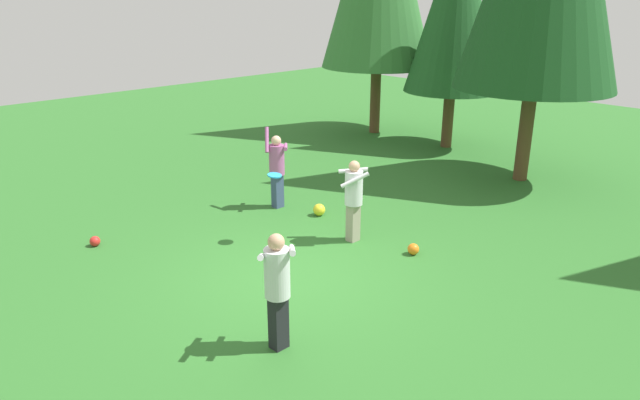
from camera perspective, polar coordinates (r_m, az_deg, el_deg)
ground_plane at (r=9.92m, az=-2.73°, el=-7.47°), size 40.00×40.00×0.00m
person_thrower at (r=12.66m, az=-4.29°, el=3.45°), size 0.67×0.67×1.81m
person_catcher at (r=7.62m, az=-4.25°, el=-8.09°), size 0.75×0.73×1.68m
person_bystander at (r=10.90m, az=3.35°, el=0.57°), size 0.72×0.73×1.61m
frisbee at (r=10.75m, az=-4.51°, el=2.45°), size 0.35×0.35×0.05m
ball_orange at (r=10.75m, az=9.21°, el=-4.82°), size 0.21×0.21×0.21m
ball_red at (r=11.76m, az=-21.37°, el=-3.81°), size 0.20×0.20×0.20m
ball_yellow at (r=12.40m, az=-0.08°, el=-0.97°), size 0.26×0.26×0.26m
tree_left at (r=17.86m, az=13.37°, el=18.31°), size 2.81×2.81×6.71m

